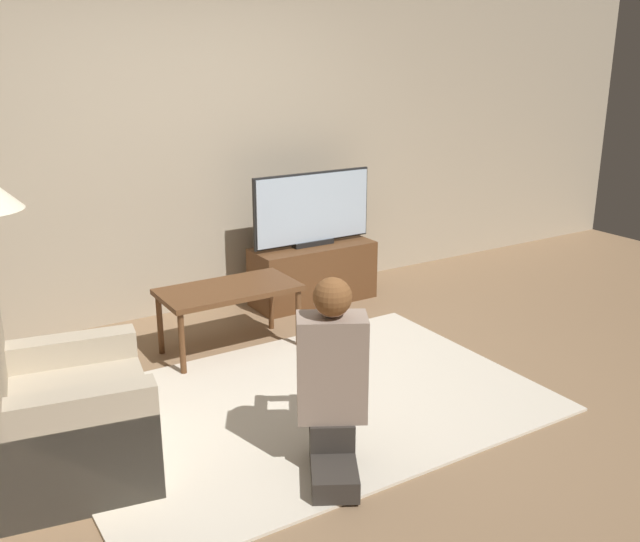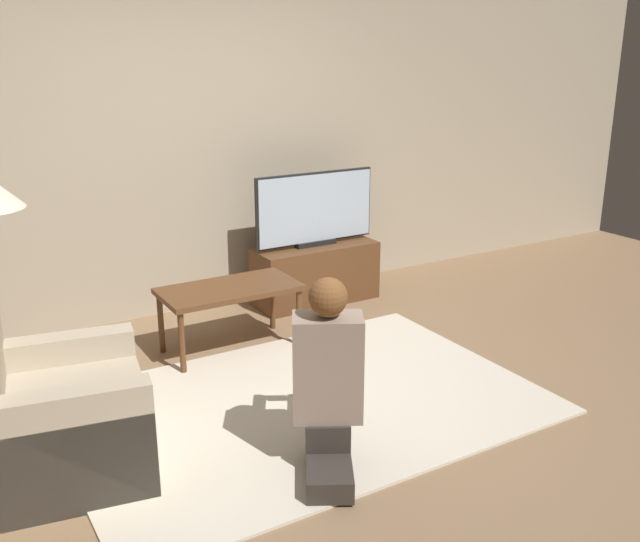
% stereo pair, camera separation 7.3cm
% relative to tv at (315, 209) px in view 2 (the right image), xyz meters
% --- Properties ---
extents(ground_plane, '(10.00, 10.00, 0.00)m').
position_rel_tv_xyz_m(ground_plane, '(-0.98, -1.53, -0.78)').
color(ground_plane, '#896B4C').
extents(wall_back, '(10.00, 0.06, 2.60)m').
position_rel_tv_xyz_m(wall_back, '(-0.98, 0.40, 0.52)').
color(wall_back, tan).
rests_on(wall_back, ground_plane).
extents(rug, '(2.71, 1.83, 0.02)m').
position_rel_tv_xyz_m(rug, '(-0.98, -1.53, -0.77)').
color(rug, beige).
rests_on(rug, ground_plane).
extents(tv_stand, '(1.02, 0.39, 0.48)m').
position_rel_tv_xyz_m(tv_stand, '(0.00, -0.00, -0.54)').
color(tv_stand, brown).
rests_on(tv_stand, ground_plane).
extents(tv, '(1.05, 0.08, 0.60)m').
position_rel_tv_xyz_m(tv, '(0.00, 0.00, 0.00)').
color(tv, black).
rests_on(tv, tv_stand).
extents(coffee_table, '(0.94, 0.49, 0.46)m').
position_rel_tv_xyz_m(coffee_table, '(-1.01, -0.56, -0.37)').
color(coffee_table, brown).
rests_on(coffee_table, ground_plane).
extents(armchair, '(0.92, 0.93, 0.90)m').
position_rel_tv_xyz_m(armchair, '(-2.36, -1.51, -0.48)').
color(armchair, '#B7A88E').
rests_on(armchair, ground_plane).
extents(person_kneeling, '(0.59, 0.80, 0.98)m').
position_rel_tv_xyz_m(person_kneeling, '(-1.18, -2.13, -0.29)').
color(person_kneeling, '#332D28').
rests_on(person_kneeling, rug).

